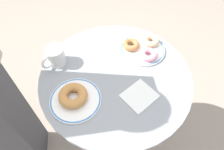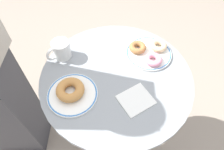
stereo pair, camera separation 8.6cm
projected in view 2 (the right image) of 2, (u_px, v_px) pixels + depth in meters
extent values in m
cube|color=gray|center=(115.00, 137.00, 1.53)|extent=(7.00, 7.00, 0.02)
cylinder|color=gray|center=(116.00, 77.00, 0.91)|extent=(0.68, 0.68, 0.02)
cylinder|color=gray|center=(115.00, 114.00, 1.21)|extent=(0.06, 0.06, 0.73)
cylinder|color=gray|center=(115.00, 136.00, 1.51)|extent=(0.39, 0.39, 0.03)
cylinder|color=white|center=(73.00, 95.00, 0.84)|extent=(0.21, 0.21, 0.01)
torus|color=#3D75BC|center=(72.00, 94.00, 0.84)|extent=(0.20, 0.20, 0.01)
cylinder|color=white|center=(149.00, 53.00, 0.98)|extent=(0.22, 0.22, 0.01)
torus|color=#3D75BC|center=(149.00, 53.00, 0.97)|extent=(0.21, 0.21, 0.01)
torus|color=#BC7F42|center=(70.00, 90.00, 0.82)|extent=(0.13, 0.13, 0.04)
torus|color=#E0B789|center=(159.00, 46.00, 0.98)|extent=(0.08, 0.08, 0.03)
torus|color=#A36B3D|center=(138.00, 47.00, 0.97)|extent=(0.10, 0.10, 0.03)
torus|color=pink|center=(153.00, 59.00, 0.93)|extent=(0.09, 0.09, 0.03)
cube|color=white|center=(136.00, 100.00, 0.83)|extent=(0.14, 0.13, 0.01)
cylinder|color=white|center=(62.00, 49.00, 0.94)|extent=(0.08, 0.08, 0.09)
torus|color=white|center=(53.00, 54.00, 0.92)|extent=(0.07, 0.02, 0.07)
cube|color=#3D3D42|center=(0.00, 108.00, 1.18)|extent=(0.41, 0.39, 0.87)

